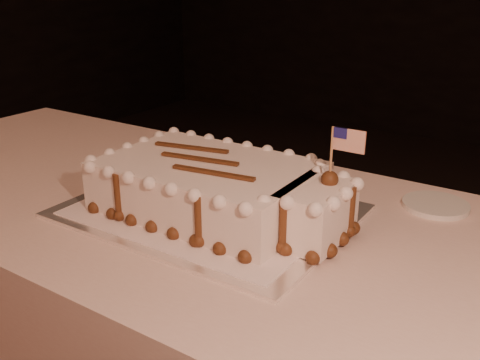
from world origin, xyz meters
The scene contains 4 objects.
cake_board centered at (-0.12, 0.58, 0.75)m, with size 0.58×0.43×0.01m, color white.
doily centered at (-0.12, 0.58, 0.76)m, with size 0.51×0.39×0.00m, color white.
sheet_cake centered at (-0.09, 0.58, 0.81)m, with size 0.55×0.32×0.22m.
side_plate centered at (0.28, 0.87, 0.76)m, with size 0.14×0.14×0.01m, color silver.
Camera 1 is at (0.51, -0.24, 1.22)m, focal length 40.00 mm.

